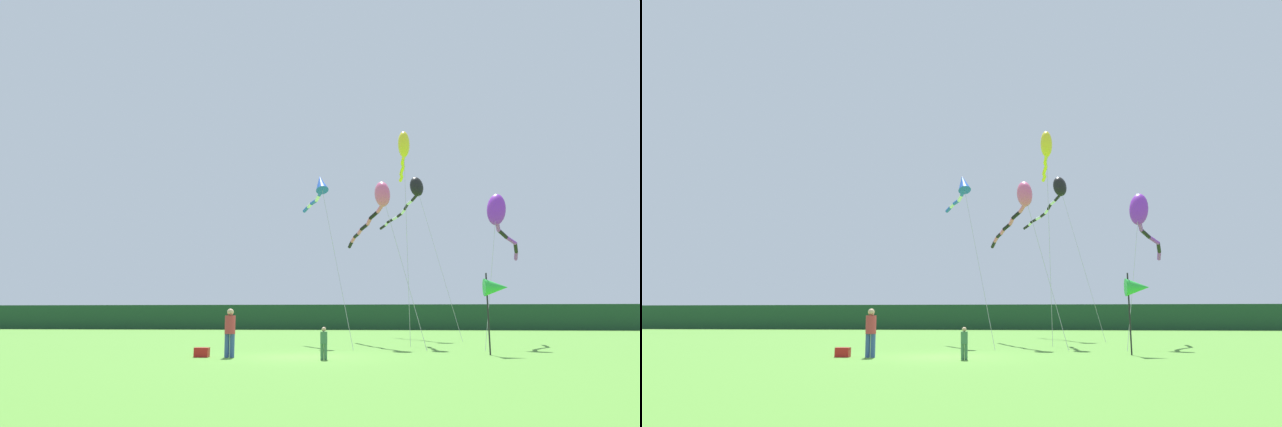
{
  "view_description": "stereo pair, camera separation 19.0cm",
  "coord_description": "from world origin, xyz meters",
  "views": [
    {
      "loc": [
        2.76,
        -20.66,
        1.44
      ],
      "look_at": [
        0.0,
        6.0,
        6.45
      ],
      "focal_mm": 31.08,
      "sensor_mm": 36.0,
      "label": 1
    },
    {
      "loc": [
        2.95,
        -20.64,
        1.44
      ],
      "look_at": [
        0.0,
        6.0,
        6.45
      ],
      "focal_mm": 31.08,
      "sensor_mm": 36.0,
      "label": 2
    }
  ],
  "objects": [
    {
      "name": "distant_treeline",
      "position": [
        0.0,
        45.0,
        1.41
      ],
      "size": [
        108.0,
        3.99,
        2.81
      ],
      "primitive_type": "cube",
      "color": "#1E4228",
      "rests_on": "ground"
    },
    {
      "name": "kite_blue",
      "position": [
        -0.38,
        9.37,
        8.58
      ],
      "size": [
        3.34,
        7.64,
        9.39
      ],
      "color": "#B2B2B2",
      "rests_on": "ground"
    },
    {
      "name": "ground_plane",
      "position": [
        0.0,
        0.0,
        0.0
      ],
      "size": [
        120.0,
        120.0,
        0.0
      ],
      "primitive_type": "plane",
      "color": "#4C842D"
    },
    {
      "name": "kite_rainbow",
      "position": [
        2.86,
        8.55,
        7.5
      ],
      "size": [
        3.93,
        10.02,
        8.6
      ],
      "color": "#B2B2B2",
      "rests_on": "ground"
    },
    {
      "name": "kite_black",
      "position": [
        5.37,
        18.02,
        10.09
      ],
      "size": [
        4.59,
        10.97,
        11.2
      ],
      "color": "#B2B2B2",
      "rests_on": "ground"
    },
    {
      "name": "kite_purple",
      "position": [
        9.06,
        8.28,
        6.59
      ],
      "size": [
        3.64,
        8.27,
        7.77
      ],
      "color": "#B2B2B2",
      "rests_on": "ground"
    },
    {
      "name": "kite_yellow",
      "position": [
        4.41,
        10.52,
        11.09
      ],
      "size": [
        0.7,
        5.86,
        12.1
      ],
      "color": "#B2B2B2",
      "rests_on": "ground"
    },
    {
      "name": "banner_flag_pole",
      "position": [
        7.34,
        1.67,
        2.55
      ],
      "size": [
        0.9,
        0.7,
        3.14
      ],
      "color": "black",
      "rests_on": "ground"
    },
    {
      "name": "person_child",
      "position": [
        0.89,
        -1.35,
        0.61
      ],
      "size": [
        0.24,
        0.24,
        1.1
      ],
      "color": "#3F724C",
      "rests_on": "ground"
    },
    {
      "name": "person_adult",
      "position": [
        -2.61,
        -0.59,
        0.97
      ],
      "size": [
        0.38,
        0.38,
        1.74
      ],
      "color": "#334C8C",
      "rests_on": "ground"
    },
    {
      "name": "cooler_box",
      "position": [
        -3.65,
        -0.52,
        0.17
      ],
      "size": [
        0.51,
        0.32,
        0.34
      ],
      "primitive_type": "cube",
      "color": "red",
      "rests_on": "ground"
    }
  ]
}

